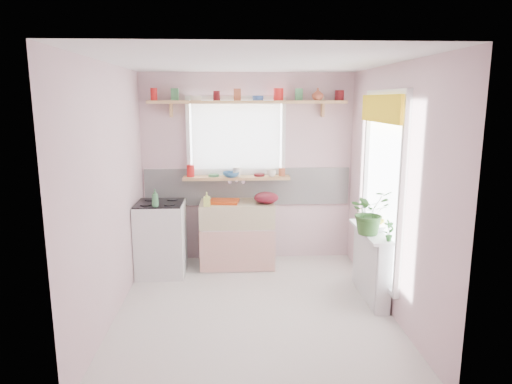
{
  "coord_description": "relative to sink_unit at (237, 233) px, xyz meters",
  "views": [
    {
      "loc": [
        -0.21,
        -4.44,
        2.15
      ],
      "look_at": [
        0.06,
        0.55,
        1.13
      ],
      "focal_mm": 32.0,
      "sensor_mm": 36.0,
      "label": 1
    }
  ],
  "objects": [
    {
      "name": "fruit",
      "position": [
        1.49,
        -1.09,
        0.44
      ],
      "size": [
        0.2,
        0.14,
        0.1
      ],
      "color": "orange",
      "rests_on": "fruit_bowl"
    },
    {
      "name": "shelf_vase",
      "position": [
        1.04,
        0.12,
        1.79
      ],
      "size": [
        0.16,
        0.16,
        0.15
      ],
      "primitive_type": "imported",
      "rotation": [
        0.0,
        0.0,
        -0.11
      ],
      "color": "#A24C32",
      "rests_on": "pine_shelf"
    },
    {
      "name": "room",
      "position": [
        0.81,
        -0.43,
        0.94
      ],
      "size": [
        3.2,
        3.2,
        3.2
      ],
      "color": "silver",
      "rests_on": "ground"
    },
    {
      "name": "pine_shelf",
      "position": [
        0.15,
        0.18,
        1.69
      ],
      "size": [
        2.52,
        0.24,
        0.04
      ],
      "primitive_type": "cube",
      "color": "tan",
      "rests_on": "room"
    },
    {
      "name": "cooker_bottle",
      "position": [
        -0.96,
        -0.46,
        0.59
      ],
      "size": [
        0.1,
        0.1,
        0.21
      ],
      "primitive_type": "imported",
      "rotation": [
        0.0,
        0.0,
        0.21
      ],
      "color": "#41824F",
      "rests_on": "cooker"
    },
    {
      "name": "sill_bowl",
      "position": [
        -0.07,
        0.13,
        0.76
      ],
      "size": [
        0.26,
        0.26,
        0.07
      ],
      "primitive_type": "imported",
      "rotation": [
        0.0,
        0.0,
        0.26
      ],
      "color": "#30679F",
      "rests_on": "windowsill"
    },
    {
      "name": "radiator_ledge",
      "position": [
        1.45,
        -1.09,
        -0.03
      ],
      "size": [
        0.22,
        0.95,
        0.78
      ],
      "color": "white",
      "rests_on": "ground"
    },
    {
      "name": "shelf_crockery",
      "position": [
        0.13,
        0.18,
        1.76
      ],
      "size": [
        2.47,
        0.11,
        0.12
      ],
      "color": "red",
      "rests_on": "pine_shelf"
    },
    {
      "name": "colander",
      "position": [
        0.38,
        -0.07,
        0.49
      ],
      "size": [
        0.39,
        0.39,
        0.14
      ],
      "primitive_type": "ellipsoid",
      "rotation": [
        0.0,
        0.0,
        -0.26
      ],
      "color": "#560E1A",
      "rests_on": "sink_unit"
    },
    {
      "name": "fruit_bowl",
      "position": [
        1.48,
        -1.1,
        0.38
      ],
      "size": [
        0.33,
        0.33,
        0.07
      ],
      "primitive_type": "imported",
      "rotation": [
        0.0,
        0.0,
        0.2
      ],
      "color": "silver",
      "rests_on": "radiator_ledge"
    },
    {
      "name": "soap_bottle_sink",
      "position": [
        -0.38,
        -0.19,
        0.51
      ],
      "size": [
        0.08,
        0.08,
        0.18
      ],
      "primitive_type": "imported",
      "rotation": [
        0.0,
        0.0,
        -0.04
      ],
      "color": "#DBEC69",
      "rests_on": "sink_unit"
    },
    {
      "name": "herb_pot",
      "position": [
        1.48,
        -1.49,
        0.45
      ],
      "size": [
        0.13,
        0.11,
        0.22
      ],
      "primitive_type": "imported",
      "rotation": [
        0.0,
        0.0,
        0.37
      ],
      "color": "#285A24",
      "rests_on": "radiator_ledge"
    },
    {
      "name": "jade_plant",
      "position": [
        1.36,
        -1.23,
        0.58
      ],
      "size": [
        0.53,
        0.49,
        0.47
      ],
      "primitive_type": "imported",
      "rotation": [
        0.0,
        0.0,
        0.35
      ],
      "color": "#305C25",
      "rests_on": "radiator_ledge"
    },
    {
      "name": "sill_crockery",
      "position": [
        -0.0,
        0.19,
        0.78
      ],
      "size": [
        1.35,
        0.11,
        0.12
      ],
      "color": "red",
      "rests_on": "windowsill"
    },
    {
      "name": "dish_tray",
      "position": [
        -0.16,
        -0.02,
        0.44
      ],
      "size": [
        0.4,
        0.32,
        0.04
      ],
      "primitive_type": "cube",
      "rotation": [
        0.0,
        0.0,
        -0.13
      ],
      "color": "#D54412",
      "rests_on": "sink_unit"
    },
    {
      "name": "cooker",
      "position": [
        -0.95,
        -0.24,
        0.03
      ],
      "size": [
        0.58,
        0.58,
        0.93
      ],
      "color": "white",
      "rests_on": "ground"
    },
    {
      "name": "sink_unit",
      "position": [
        0.0,
        0.0,
        0.0
      ],
      "size": [
        0.95,
        0.65,
        1.11
      ],
      "color": "white",
      "rests_on": "ground"
    },
    {
      "name": "sill_cup",
      "position": [
        0.46,
        0.13,
        0.77
      ],
      "size": [
        0.12,
        0.12,
        0.09
      ],
      "primitive_type": "imported",
      "rotation": [
        0.0,
        0.0,
        0.1
      ],
      "color": "white",
      "rests_on": "windowsill"
    },
    {
      "name": "windowsill",
      "position": [
        -0.0,
        0.19,
        0.71
      ],
      "size": [
        1.4,
        0.22,
        0.04
      ],
      "primitive_type": "cube",
      "color": "tan",
      "rests_on": "room"
    }
  ]
}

